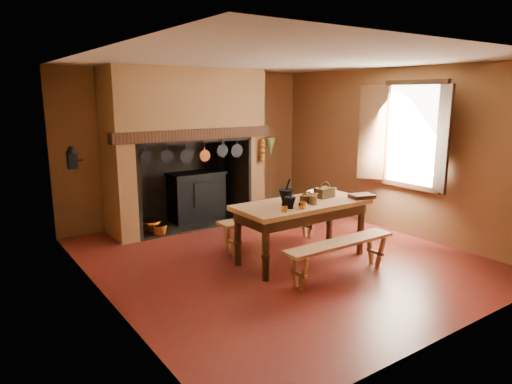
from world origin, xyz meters
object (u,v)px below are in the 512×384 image
Objects in this scene: work_table at (302,211)px; wicker_basket at (324,192)px; bench_front at (340,250)px; coffee_grinder at (305,199)px; iron_range at (197,196)px; mixing_bowl at (319,194)px.

work_table is 7.42× the size of wicker_basket.
coffee_grinder reaches higher than bench_front.
coffee_grinder is at bearing -167.47° from wicker_basket.
wicker_basket is at bearing -74.85° from iron_range.
iron_range is 0.81× the size of work_table.
work_table reaches higher than bench_front.
bench_front is 0.88m from coffee_grinder.
wicker_basket is (0.72, -2.68, 0.45)m from iron_range.
iron_range is 2.69m from mixing_bowl.
work_table is 1.15× the size of bench_front.
work_table is at bearing 79.65° from coffee_grinder.
iron_range is at bearing 95.55° from work_table.
work_table is at bearing -177.12° from wicker_basket.
mixing_bowl is at bearing -74.39° from iron_range.
mixing_bowl is at bearing 63.80° from bench_front.
bench_front is at bearing -121.50° from wicker_basket.
coffee_grinder is 0.50× the size of mixing_bowl.
mixing_bowl is (0.48, 0.23, -0.02)m from coffee_grinder.
wicker_basket reaches higher than coffee_grinder.
work_table is 0.85m from bench_front.
mixing_bowl is (0.45, 0.92, 0.53)m from bench_front.
wicker_basket is (0.46, 0.04, 0.22)m from work_table.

